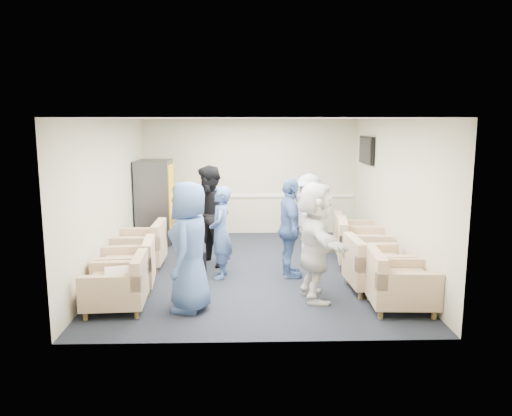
{
  "coord_description": "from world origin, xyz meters",
  "views": [
    {
      "loc": [
        -0.19,
        -8.71,
        2.67
      ],
      "look_at": [
        0.06,
        0.2,
        1.1
      ],
      "focal_mm": 35.0,
      "sensor_mm": 36.0,
      "label": 1
    }
  ],
  "objects_px": {
    "armchair_left_near": "(119,287)",
    "person_mid_left": "(221,232)",
    "person_front_right": "(315,242)",
    "person_mid_right": "(290,228)",
    "armchair_left_mid": "(130,269)",
    "armchair_right_near": "(397,285)",
    "person_front_left": "(190,247)",
    "armchair_right_midfar": "(360,247)",
    "person_back_right": "(309,214)",
    "armchair_right_midnear": "(373,268)",
    "person_back_left": "(210,216)",
    "armchair_left_far": "(142,248)",
    "armchair_right_far": "(354,238)",
    "armchair_corner": "(186,224)",
    "vending_machine": "(155,202)"
  },
  "relations": [
    {
      "from": "armchair_corner",
      "to": "person_front_right",
      "type": "relative_size",
      "value": 0.69
    },
    {
      "from": "armchair_right_midfar",
      "to": "person_front_right",
      "type": "height_order",
      "value": "person_front_right"
    },
    {
      "from": "armchair_right_midfar",
      "to": "person_back_right",
      "type": "distance_m",
      "value": 1.3
    },
    {
      "from": "person_front_left",
      "to": "person_back_left",
      "type": "xyz_separation_m",
      "value": [
        0.16,
        2.18,
        0.01
      ]
    },
    {
      "from": "armchair_left_far",
      "to": "armchair_corner",
      "type": "xyz_separation_m",
      "value": [
        0.55,
        2.16,
        0.01
      ]
    },
    {
      "from": "armchair_right_near",
      "to": "armchair_corner",
      "type": "xyz_separation_m",
      "value": [
        -3.47,
        4.32,
        0.02
      ]
    },
    {
      "from": "armchair_right_midfar",
      "to": "armchair_left_mid",
      "type": "bearing_deg",
      "value": 115.31
    },
    {
      "from": "armchair_left_near",
      "to": "armchair_right_midfar",
      "type": "xyz_separation_m",
      "value": [
        3.92,
        2.07,
        0.03
      ]
    },
    {
      "from": "armchair_right_near",
      "to": "person_front_left",
      "type": "relative_size",
      "value": 0.51
    },
    {
      "from": "person_back_left",
      "to": "person_mid_right",
      "type": "xyz_separation_m",
      "value": [
        1.4,
        -0.7,
        -0.08
      ]
    },
    {
      "from": "armchair_corner",
      "to": "vending_machine",
      "type": "xyz_separation_m",
      "value": [
        -0.62,
        -0.27,
        0.54
      ]
    },
    {
      "from": "person_front_right",
      "to": "armchair_right_near",
      "type": "bearing_deg",
      "value": -116.75
    },
    {
      "from": "armchair_corner",
      "to": "person_mid_left",
      "type": "bearing_deg",
      "value": 83.53
    },
    {
      "from": "armchair_left_far",
      "to": "person_mid_right",
      "type": "distance_m",
      "value": 2.76
    },
    {
      "from": "armchair_corner",
      "to": "person_front_left",
      "type": "xyz_separation_m",
      "value": [
        0.54,
        -4.24,
        0.55
      ]
    },
    {
      "from": "person_mid_right",
      "to": "person_mid_left",
      "type": "bearing_deg",
      "value": 85.44
    },
    {
      "from": "armchair_left_far",
      "to": "person_back_left",
      "type": "xyz_separation_m",
      "value": [
        1.25,
        0.1,
        0.57
      ]
    },
    {
      "from": "armchair_left_mid",
      "to": "person_back_right",
      "type": "height_order",
      "value": "person_back_right"
    },
    {
      "from": "person_mid_left",
      "to": "person_back_right",
      "type": "bearing_deg",
      "value": 135.65
    },
    {
      "from": "armchair_right_far",
      "to": "person_back_left",
      "type": "relative_size",
      "value": 0.52
    },
    {
      "from": "armchair_corner",
      "to": "person_back_left",
      "type": "distance_m",
      "value": 2.25
    },
    {
      "from": "armchair_right_near",
      "to": "person_front_right",
      "type": "relative_size",
      "value": 0.52
    },
    {
      "from": "armchair_right_midfar",
      "to": "armchair_right_midnear",
      "type": "bearing_deg",
      "value": -175.66
    },
    {
      "from": "armchair_left_far",
      "to": "armchair_right_far",
      "type": "distance_m",
      "value": 4.12
    },
    {
      "from": "armchair_left_mid",
      "to": "vending_machine",
      "type": "xyz_separation_m",
      "value": [
        -0.11,
        3.09,
        0.57
      ]
    },
    {
      "from": "armchair_right_far",
      "to": "person_mid_left",
      "type": "relative_size",
      "value": 0.61
    },
    {
      "from": "person_back_right",
      "to": "person_front_right",
      "type": "relative_size",
      "value": 0.91
    },
    {
      "from": "armchair_left_mid",
      "to": "armchair_right_near",
      "type": "height_order",
      "value": "armchair_right_near"
    },
    {
      "from": "armchair_right_far",
      "to": "armchair_right_near",
      "type": "bearing_deg",
      "value": -174.82
    },
    {
      "from": "armchair_left_near",
      "to": "person_mid_right",
      "type": "distance_m",
      "value": 3.0
    },
    {
      "from": "armchair_left_mid",
      "to": "vending_machine",
      "type": "height_order",
      "value": "vending_machine"
    },
    {
      "from": "person_mid_left",
      "to": "person_front_right",
      "type": "relative_size",
      "value": 0.88
    },
    {
      "from": "armchair_left_near",
      "to": "armchair_left_mid",
      "type": "height_order",
      "value": "armchair_left_mid"
    },
    {
      "from": "armchair_right_midfar",
      "to": "person_back_right",
      "type": "height_order",
      "value": "person_back_right"
    },
    {
      "from": "armchair_left_mid",
      "to": "armchair_right_midnear",
      "type": "relative_size",
      "value": 0.99
    },
    {
      "from": "person_front_right",
      "to": "person_mid_right",
      "type": "bearing_deg",
      "value": 8.13
    },
    {
      "from": "vending_machine",
      "to": "person_back_left",
      "type": "height_order",
      "value": "person_back_left"
    },
    {
      "from": "person_mid_left",
      "to": "person_front_right",
      "type": "xyz_separation_m",
      "value": [
        1.45,
        -1.11,
        0.1
      ]
    },
    {
      "from": "armchair_right_midnear",
      "to": "person_back_left",
      "type": "height_order",
      "value": "person_back_left"
    },
    {
      "from": "armchair_right_midnear",
      "to": "armchair_right_midfar",
      "type": "height_order",
      "value": "armchair_right_midfar"
    },
    {
      "from": "armchair_left_mid",
      "to": "armchair_right_near",
      "type": "bearing_deg",
      "value": 70.6
    },
    {
      "from": "person_front_left",
      "to": "person_back_right",
      "type": "height_order",
      "value": "person_front_left"
    },
    {
      "from": "person_back_left",
      "to": "armchair_right_midnear",
      "type": "bearing_deg",
      "value": 20.4
    },
    {
      "from": "armchair_right_near",
      "to": "armchair_corner",
      "type": "height_order",
      "value": "armchair_corner"
    },
    {
      "from": "person_back_right",
      "to": "person_mid_right",
      "type": "bearing_deg",
      "value": 165.06
    },
    {
      "from": "armchair_left_near",
      "to": "vending_machine",
      "type": "distance_m",
      "value": 4.01
    },
    {
      "from": "person_mid_left",
      "to": "person_front_left",
      "type": "bearing_deg",
      "value": -10.1
    },
    {
      "from": "armchair_left_near",
      "to": "armchair_right_midnear",
      "type": "relative_size",
      "value": 0.93
    },
    {
      "from": "armchair_left_near",
      "to": "person_mid_left",
      "type": "bearing_deg",
      "value": 133.23
    },
    {
      "from": "person_back_left",
      "to": "person_front_right",
      "type": "bearing_deg",
      "value": 1.44
    }
  ]
}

